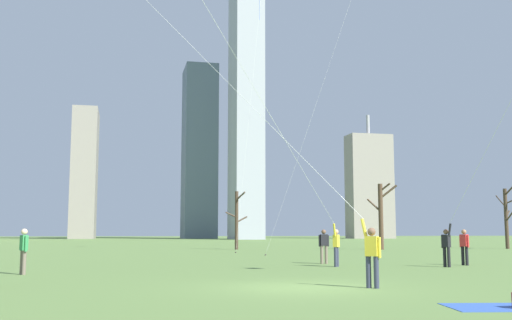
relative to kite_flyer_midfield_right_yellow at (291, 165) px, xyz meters
name	(u,v)px	position (x,y,z in m)	size (l,w,h in m)	color
ground_plane	(303,287)	(-1.53, -6.59, -4.11)	(400.00, 400.00, 0.00)	#5B7A3D
kite_flyer_midfield_right_yellow	(291,165)	(0.00, 0.00, 0.00)	(12.57, 11.12, 15.27)	#33384C
kite_flyer_midfield_left_white	(460,217)	(7.31, 0.09, -2.00)	(0.67, 11.13, 12.75)	black
kite_flyer_midfield_center_purple	(321,196)	(-0.78, -5.97, -1.57)	(6.97, 8.65, 11.79)	#33384C
bystander_watching_nearby	(324,245)	(3.00, 4.89, -3.20)	(0.51, 0.22, 1.62)	#726656
bystander_strolling_midfield	(24,249)	(-9.81, 0.29, -3.20)	(0.33, 0.46, 1.62)	#726656
bystander_far_off_by_trees	(464,245)	(8.81, 2.26, -3.20)	(0.30, 0.49, 1.62)	black
distant_kite_drifting_left_blue	(260,7)	(3.97, 22.86, 15.51)	(3.18, 3.17, 21.59)	blue
picnic_spot	(511,303)	(1.21, -11.75, -4.01)	(2.02, 1.70, 0.31)	#3359B2
bare_tree_left_of_center	(381,214)	(15.33, 25.70, -1.05)	(2.40, 1.37, 5.71)	#4C3828
bare_tree_rightmost	(507,216)	(27.40, 25.47, -1.13)	(1.23, 3.70, 5.91)	#423326
bare_tree_right_of_center	(237,219)	(3.17, 28.36, -1.48)	(2.19, 2.26, 5.00)	#423326
skyline_short_annex	(246,88)	(18.15, 98.57, 27.71)	(5.84, 10.71, 63.64)	#9EA3AD
skyline_mid_tower_right	(199,152)	(10.64, 116.87, 16.14)	(7.48, 10.98, 40.50)	slate
skyline_tall_tower	(369,186)	(49.44, 107.68, 7.99)	(10.13, 5.61, 28.97)	gray
skyline_slender_spire	(84,174)	(-15.36, 117.84, 10.52)	(5.43, 11.90, 29.26)	gray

